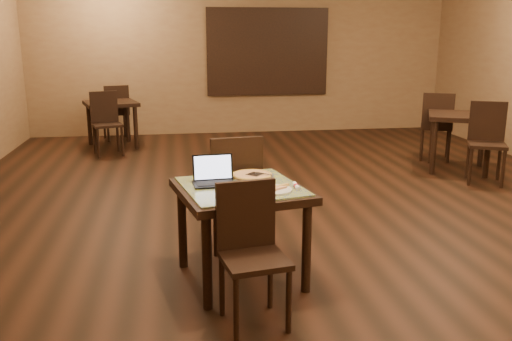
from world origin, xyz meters
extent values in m
plane|color=black|center=(0.00, 0.00, 0.00)|extent=(10.00, 10.00, 0.00)
cube|color=olive|center=(0.00, 5.00, 1.50)|extent=(8.00, 0.02, 3.00)
cube|color=#286294|center=(0.50, 4.97, 1.55)|extent=(2.20, 0.04, 1.50)
cube|color=black|center=(0.50, 4.95, 1.55)|extent=(2.34, 0.02, 1.64)
cylinder|color=black|center=(-1.12, -2.02, 0.35)|extent=(0.07, 0.07, 0.71)
cylinder|color=black|center=(-1.27, -1.27, 0.35)|extent=(0.07, 0.07, 0.71)
cylinder|color=black|center=(-0.37, -1.86, 0.35)|extent=(0.07, 0.07, 0.71)
cylinder|color=black|center=(-0.53, -1.12, 0.35)|extent=(0.07, 0.07, 0.71)
cube|color=black|center=(-0.82, -1.57, 0.72)|extent=(1.09, 1.09, 0.06)
cube|color=#172999|center=(-0.82, -1.57, 0.76)|extent=(0.99, 0.99, 0.02)
cylinder|color=black|center=(-0.97, -2.47, 0.22)|extent=(0.04, 0.04, 0.44)
cylinder|color=black|center=(-1.02, -2.12, 0.22)|extent=(0.04, 0.04, 0.44)
cylinder|color=black|center=(-0.62, -2.41, 0.22)|extent=(0.04, 0.04, 0.44)
cylinder|color=black|center=(-0.68, -2.06, 0.22)|extent=(0.04, 0.04, 0.44)
cube|color=black|center=(-0.82, -2.27, 0.46)|extent=(0.47, 0.47, 0.04)
cube|color=black|center=(-0.85, -2.08, 0.71)|extent=(0.41, 0.11, 0.47)
cylinder|color=black|center=(-0.66, -0.65, 0.24)|extent=(0.04, 0.04, 0.48)
cylinder|color=black|center=(-0.60, -1.03, 0.24)|extent=(0.04, 0.04, 0.48)
cylinder|color=black|center=(-1.04, -0.70, 0.24)|extent=(0.04, 0.04, 0.48)
cylinder|color=black|center=(-0.99, -1.08, 0.24)|extent=(0.04, 0.04, 0.48)
cube|color=black|center=(-0.82, -0.87, 0.50)|extent=(0.51, 0.51, 0.04)
cube|color=black|center=(-0.79, -1.07, 0.78)|extent=(0.45, 0.11, 0.52)
cube|color=black|center=(-1.02, -1.52, 0.77)|extent=(0.33, 0.24, 0.02)
cube|color=black|center=(-1.02, -1.41, 0.87)|extent=(0.32, 0.07, 0.21)
cube|color=silver|center=(-1.02, -1.41, 0.88)|extent=(0.29, 0.06, 0.18)
cylinder|color=white|center=(-0.60, -1.75, 0.77)|extent=(0.27, 0.27, 0.01)
cylinder|color=silver|center=(-0.70, -1.33, 0.77)|extent=(0.35, 0.35, 0.01)
cylinder|color=beige|center=(-0.70, -1.33, 0.78)|extent=(0.31, 0.31, 0.02)
torus|color=gold|center=(-0.70, -1.33, 0.78)|extent=(0.33, 0.33, 0.02)
cube|color=silver|center=(-0.68, -1.35, 0.79)|extent=(0.27, 0.27, 0.01)
cylinder|color=white|center=(-0.42, -1.71, 0.78)|extent=(0.04, 0.16, 0.03)
cylinder|color=#AC1527|center=(-0.42, -1.71, 0.78)|extent=(0.04, 0.03, 0.04)
cylinder|color=black|center=(2.19, 1.32, 0.38)|extent=(0.08, 0.08, 0.76)
cylinder|color=black|center=(2.48, 1.94, 0.38)|extent=(0.08, 0.08, 0.76)
cylinder|color=black|center=(2.81, 1.03, 0.38)|extent=(0.08, 0.08, 0.76)
cylinder|color=black|center=(3.10, 1.65, 0.38)|extent=(0.08, 0.08, 0.76)
cube|color=black|center=(2.64, 1.49, 0.77)|extent=(1.14, 1.14, 0.06)
cylinder|color=black|center=(2.39, 0.70, 0.24)|extent=(0.04, 0.04, 0.48)
cylinder|color=black|center=(2.55, 1.05, 0.24)|extent=(0.04, 0.04, 0.48)
cylinder|color=black|center=(2.74, 0.53, 0.24)|extent=(0.04, 0.04, 0.48)
cylinder|color=black|center=(2.90, 0.88, 0.24)|extent=(0.04, 0.04, 0.48)
cube|color=black|center=(2.64, 0.79, 0.50)|extent=(0.60, 0.60, 0.04)
cube|color=black|center=(2.73, 0.97, 0.78)|extent=(0.43, 0.23, 0.51)
cylinder|color=black|center=(2.90, 2.28, 0.24)|extent=(0.04, 0.04, 0.48)
cylinder|color=black|center=(2.74, 1.93, 0.24)|extent=(0.04, 0.04, 0.48)
cylinder|color=black|center=(2.55, 2.44, 0.24)|extent=(0.04, 0.04, 0.48)
cylinder|color=black|center=(2.39, 2.09, 0.24)|extent=(0.04, 0.04, 0.48)
cube|color=black|center=(2.64, 2.18, 0.50)|extent=(0.60, 0.60, 0.04)
cube|color=black|center=(2.56, 2.00, 0.78)|extent=(0.43, 0.23, 0.51)
cylinder|color=black|center=(-2.59, 3.51, 0.37)|extent=(0.07, 0.07, 0.73)
cylinder|color=black|center=(-2.78, 4.15, 0.37)|extent=(0.07, 0.07, 0.73)
cylinder|color=black|center=(-1.96, 3.70, 0.37)|extent=(0.07, 0.07, 0.73)
cylinder|color=black|center=(-2.15, 4.33, 0.37)|extent=(0.07, 0.07, 0.73)
cube|color=black|center=(-2.37, 3.92, 0.74)|extent=(1.02, 1.02, 0.06)
cylinder|color=black|center=(-2.50, 3.02, 0.23)|extent=(0.04, 0.04, 0.46)
cylinder|color=black|center=(-2.60, 3.38, 0.23)|extent=(0.04, 0.04, 0.46)
cylinder|color=black|center=(-2.14, 3.13, 0.23)|extent=(0.04, 0.04, 0.46)
cylinder|color=black|center=(-2.24, 3.48, 0.23)|extent=(0.04, 0.04, 0.46)
cube|color=black|center=(-2.37, 3.25, 0.48)|extent=(0.54, 0.54, 0.04)
cube|color=black|center=(-2.43, 3.44, 0.75)|extent=(0.43, 0.16, 0.49)
cylinder|color=black|center=(-2.24, 4.82, 0.23)|extent=(0.04, 0.04, 0.46)
cylinder|color=black|center=(-2.14, 4.47, 0.23)|extent=(0.04, 0.04, 0.46)
cylinder|color=black|center=(-2.60, 4.72, 0.23)|extent=(0.04, 0.04, 0.46)
cylinder|color=black|center=(-2.50, 4.36, 0.23)|extent=(0.04, 0.04, 0.46)
cube|color=black|center=(-2.37, 4.59, 0.48)|extent=(0.54, 0.54, 0.04)
cube|color=black|center=(-2.32, 4.41, 0.75)|extent=(0.43, 0.16, 0.49)
camera|label=1|loc=(-1.30, -5.50, 1.88)|focal=38.00mm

